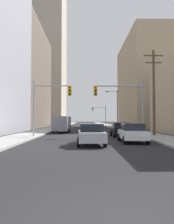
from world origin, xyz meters
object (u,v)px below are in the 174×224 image
object	(u,v)px
sedan_silver	(91,134)
traffic_signal_far_right	(100,112)
cargo_van_grey	(62,124)
traffic_signal_near_right	(121,98)
sedan_white	(132,133)
traffic_signal_near_left	(50,98)
sedan_black	(121,129)

from	to	relation	value
sedan_silver	traffic_signal_far_right	size ratio (longest dim) A/B	0.71
cargo_van_grey	traffic_signal_near_right	distance (m)	10.47
sedan_white	traffic_signal_near_right	size ratio (longest dim) A/B	0.71
sedan_white	traffic_signal_near_left	world-z (taller)	traffic_signal_near_left
cargo_van_grey	sedan_silver	bearing A→B (deg)	-75.86
cargo_van_grey	sedan_white	distance (m)	14.45
cargo_van_grey	sedan_black	size ratio (longest dim) A/B	1.24
traffic_signal_near_left	traffic_signal_far_right	xyz separation A→B (m)	(8.03, 39.49, 0.00)
cargo_van_grey	traffic_signal_far_right	size ratio (longest dim) A/B	0.88
sedan_silver	traffic_signal_near_right	distance (m)	8.54
cargo_van_grey	sedan_white	xyz separation A→B (m)	(6.97, -12.64, -0.52)
cargo_van_grey	traffic_signal_near_right	xyz separation A→B (m)	(7.00, -7.26, 2.82)
sedan_black	traffic_signal_far_right	world-z (taller)	traffic_signal_far_right
sedan_silver	traffic_signal_far_right	xyz separation A→B (m)	(3.94, 46.59, 3.29)
cargo_van_grey	sedan_black	bearing A→B (deg)	-43.23
traffic_signal_near_right	traffic_signal_far_right	xyz separation A→B (m)	(0.55, 39.49, -0.05)
sedan_black	traffic_signal_near_right	distance (m)	3.40
traffic_signal_near_right	traffic_signal_far_right	world-z (taller)	same
sedan_silver	sedan_black	distance (m)	8.46
sedan_black	traffic_signal_near_right	xyz separation A→B (m)	(-0.04, -0.64, 3.34)
sedan_white	sedan_silver	bearing A→B (deg)	-152.93
sedan_black	traffic_signal_near_right	size ratio (longest dim) A/B	0.71
sedan_white	traffic_signal_far_right	xyz separation A→B (m)	(0.58, 44.87, 3.29)
traffic_signal_near_left	cargo_van_grey	bearing A→B (deg)	86.26
traffic_signal_near_left	sedan_white	bearing A→B (deg)	-35.87
sedan_silver	traffic_signal_near_left	distance (m)	8.83
sedan_white	sedan_black	bearing A→B (deg)	89.36
traffic_signal_near_left	sedan_black	bearing A→B (deg)	4.88
sedan_white	traffic_signal_near_left	distance (m)	9.76
cargo_van_grey	traffic_signal_near_left	bearing A→B (deg)	-93.74
sedan_silver	traffic_signal_near_left	size ratio (longest dim) A/B	0.71
traffic_signal_near_left	sedan_silver	bearing A→B (deg)	-60.05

